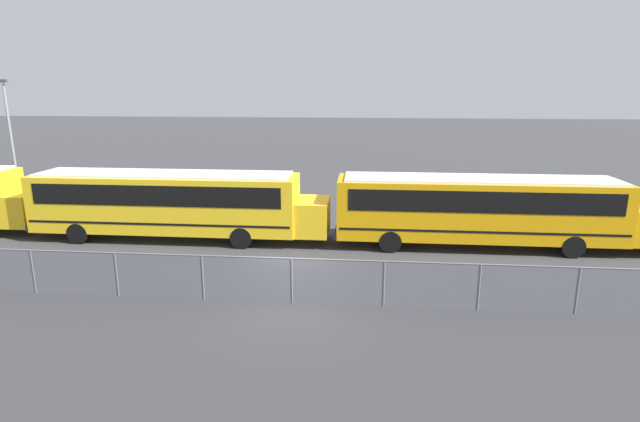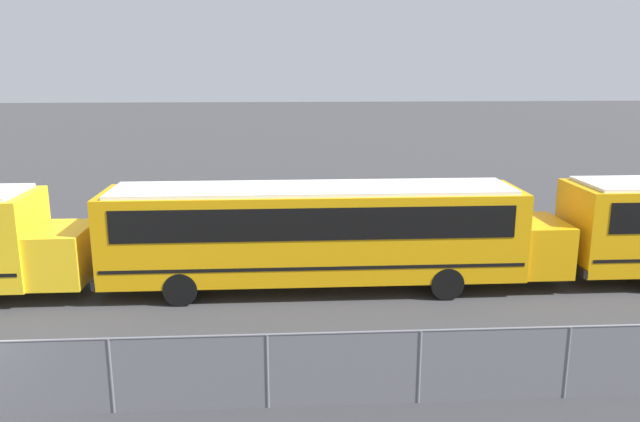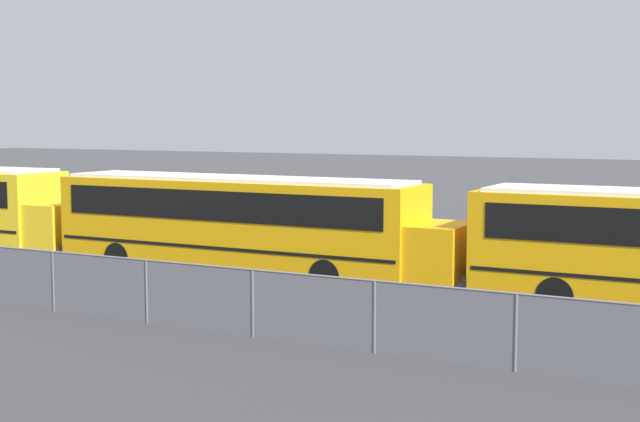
{
  "view_description": "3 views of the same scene",
  "coord_description": "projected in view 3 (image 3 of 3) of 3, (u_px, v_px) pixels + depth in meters",
  "views": [
    {
      "loc": [
        2.35,
        -15.22,
        7.02
      ],
      "look_at": [
        0.39,
        5.85,
        1.7
      ],
      "focal_mm": 28.0,
      "sensor_mm": 36.0,
      "label": 1
    },
    {
      "loc": [
        6.38,
        -11.19,
        6.67
      ],
      "look_at": [
        7.51,
        7.37,
        2.25
      ],
      "focal_mm": 35.0,
      "sensor_mm": 36.0,
      "label": 2
    },
    {
      "loc": [
        22.56,
        -16.87,
        4.91
      ],
      "look_at": [
        10.39,
        6.49,
        2.23
      ],
      "focal_mm": 50.0,
      "sensor_mm": 36.0,
      "label": 3
    }
  ],
  "objects": [
    {
      "name": "school_bus_4",
      "position": [
        243.0,
        218.0,
        27.98
      ],
      "size": [
        13.84,
        2.54,
        3.15
      ],
      "color": "orange",
      "rests_on": "ground_plane"
    }
  ]
}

